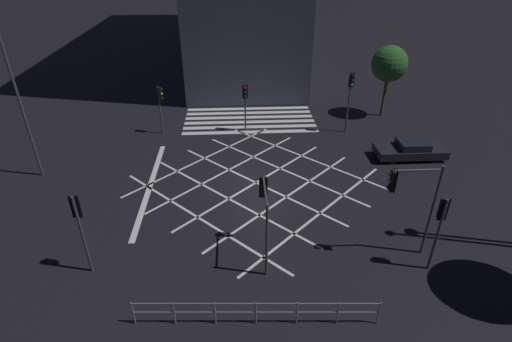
{
  "coord_description": "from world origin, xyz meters",
  "views": [
    {
      "loc": [
        1.04,
        18.99,
        11.89
      ],
      "look_at": [
        0.0,
        0.0,
        0.76
      ],
      "focal_mm": 28.0,
      "sensor_mm": 36.0,
      "label": 1
    }
  ],
  "objects": [
    {
      "name": "street_lamp_east",
      "position": [
        12.33,
        -1.53,
        6.16
      ],
      "size": [
        0.46,
        0.46,
        9.4
      ],
      "color": "#424244",
      "rests_on": "ground_plane"
    },
    {
      "name": "traffic_light_nw_cross",
      "position": [
        -6.77,
        7.02,
        2.47
      ],
      "size": [
        0.36,
        0.39,
        3.46
      ],
      "rotation": [
        0.0,
        0.0,
        -1.57
      ],
      "color": "#424244",
      "rests_on": "ground_plane"
    },
    {
      "name": "waiting_car",
      "position": [
        -9.72,
        -2.43,
        0.56
      ],
      "size": [
        4.29,
        1.7,
        1.16
      ],
      "color": "black",
      "rests_on": "ground_plane"
    },
    {
      "name": "traffic_light_median_south",
      "position": [
        0.36,
        -7.06,
        2.42
      ],
      "size": [
        0.36,
        0.39,
        3.38
      ],
      "rotation": [
        0.0,
        0.0,
        1.57
      ],
      "color": "#424244",
      "rests_on": "ground_plane"
    },
    {
      "name": "traffic_light_median_north",
      "position": [
        -0.03,
        5.78,
        2.54
      ],
      "size": [
        0.36,
        2.43,
        3.46
      ],
      "rotation": [
        0.0,
        0.0,
        -1.57
      ],
      "color": "#424244",
      "rests_on": "ground_plane"
    },
    {
      "name": "traffic_light_sw_cross",
      "position": [
        -6.7,
        -6.4,
        3.06
      ],
      "size": [
        0.36,
        0.39,
        4.29
      ],
      "rotation": [
        0.0,
        0.0,
        1.57
      ],
      "color": "#424244",
      "rests_on": "ground_plane"
    },
    {
      "name": "street_tree_near",
      "position": [
        -10.21,
        -9.31,
        3.99
      ],
      "size": [
        2.59,
        2.59,
        5.3
      ],
      "color": "brown",
      "rests_on": "ground_plane"
    },
    {
      "name": "road_markings",
      "position": [
        0.35,
        -5.41,
        0.0
      ],
      "size": [
        14.6,
        18.83,
        0.01
      ],
      "color": "silver",
      "rests_on": "ground_plane"
    },
    {
      "name": "traffic_light_ne_cross",
      "position": [
        7.14,
        6.39,
        2.64
      ],
      "size": [
        0.36,
        0.39,
        3.68
      ],
      "rotation": [
        0.0,
        0.0,
        -1.57
      ],
      "color": "#424244",
      "rests_on": "ground_plane"
    },
    {
      "name": "traffic_light_nw_main",
      "position": [
        -5.83,
        6.14,
        3.17
      ],
      "size": [
        2.16,
        0.36,
        4.34
      ],
      "color": "#424244",
      "rests_on": "ground_plane"
    },
    {
      "name": "pedestrian_railing",
      "position": [
        0.52,
        9.46,
        0.67
      ],
      "size": [
        8.65,
        0.52,
        1.05
      ],
      "rotation": [
        0.0,
        0.0,
        3.09
      ],
      "color": "gray",
      "rests_on": "ground_plane"
    },
    {
      "name": "ground_plane",
      "position": [
        0.0,
        0.0,
        0.0
      ],
      "size": [
        200.0,
        200.0,
        0.0
      ],
      "primitive_type": "plane",
      "color": "black"
    },
    {
      "name": "traffic_light_se_main",
      "position": [
        6.1,
        -6.96,
        2.41
      ],
      "size": [
        0.39,
        0.36,
        3.36
      ],
      "rotation": [
        0.0,
        0.0,
        3.14
      ],
      "color": "#424244",
      "rests_on": "ground_plane"
    }
  ]
}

